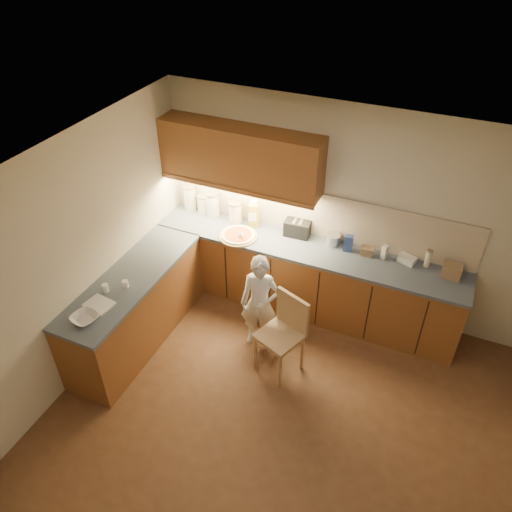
% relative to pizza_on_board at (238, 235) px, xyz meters
% --- Properties ---
extents(room, '(4.54, 4.50, 2.62)m').
position_rel_pizza_on_board_xyz_m(room, '(1.19, -1.56, 0.74)').
color(room, '#56341D').
rests_on(room, ground).
extents(l_counter, '(3.77, 2.62, 0.92)m').
position_rel_pizza_on_board_xyz_m(l_counter, '(0.27, -0.32, -0.48)').
color(l_counter, brown).
rests_on(l_counter, ground).
extents(backsplash, '(3.75, 0.02, 0.58)m').
position_rel_pizza_on_board_xyz_m(backsplash, '(0.82, 0.42, 0.27)').
color(backsplash, beige).
rests_on(backsplash, l_counter).
extents(upper_cabinets, '(1.95, 0.36, 0.73)m').
position_rel_pizza_on_board_xyz_m(upper_cabinets, '(-0.08, 0.26, 0.91)').
color(upper_cabinets, brown).
rests_on(upper_cabinets, ground).
extents(pizza_on_board, '(0.47, 0.47, 0.19)m').
position_rel_pizza_on_board_xyz_m(pizza_on_board, '(0.00, 0.00, 0.00)').
color(pizza_on_board, tan).
rests_on(pizza_on_board, l_counter).
extents(child, '(0.49, 0.37, 1.21)m').
position_rel_pizza_on_board_xyz_m(child, '(0.58, -0.67, -0.34)').
color(child, white).
rests_on(child, ground).
extents(wooden_chair, '(0.55, 0.55, 0.95)m').
position_rel_pizza_on_board_xyz_m(wooden_chair, '(0.95, -0.88, -0.39)').
color(wooden_chair, tan).
rests_on(wooden_chair, ground).
extents(mixing_bowl, '(0.30, 0.30, 0.06)m').
position_rel_pizza_on_board_xyz_m(mixing_bowl, '(-0.76, -1.91, 0.01)').
color(mixing_bowl, silver).
rests_on(mixing_bowl, l_counter).
extents(canister_a, '(0.17, 0.17, 0.34)m').
position_rel_pizza_on_board_xyz_m(canister_a, '(-0.85, 0.34, 0.15)').
color(canister_a, beige).
rests_on(canister_a, l_counter).
extents(canister_b, '(0.15, 0.15, 0.26)m').
position_rel_pizza_on_board_xyz_m(canister_b, '(-0.65, 0.32, 0.11)').
color(canister_b, white).
rests_on(canister_b, l_counter).
extents(canister_c, '(0.17, 0.17, 0.33)m').
position_rel_pizza_on_board_xyz_m(canister_c, '(-0.51, 0.31, 0.14)').
color(canister_c, silver).
rests_on(canister_c, l_counter).
extents(canister_d, '(0.17, 0.17, 0.28)m').
position_rel_pizza_on_board_xyz_m(canister_d, '(-0.18, 0.29, 0.12)').
color(canister_d, white).
rests_on(canister_d, l_counter).
extents(oil_jug, '(0.14, 0.13, 0.36)m').
position_rel_pizza_on_board_xyz_m(oil_jug, '(0.07, 0.30, 0.14)').
color(oil_jug, '#AF9B23').
rests_on(oil_jug, l_counter).
extents(toaster, '(0.32, 0.19, 0.20)m').
position_rel_pizza_on_board_xyz_m(toaster, '(0.64, 0.32, 0.08)').
color(toaster, black).
rests_on(toaster, l_counter).
extents(steel_pot, '(0.18, 0.18, 0.14)m').
position_rel_pizza_on_board_xyz_m(steel_pot, '(1.09, 0.31, 0.05)').
color(steel_pot, '#B9B9BE').
rests_on(steel_pot, l_counter).
extents(blue_box, '(0.11, 0.09, 0.20)m').
position_rel_pizza_on_board_xyz_m(blue_box, '(1.28, 0.26, 0.08)').
color(blue_box, '#2E428A').
rests_on(blue_box, l_counter).
extents(card_box_a, '(0.15, 0.11, 0.10)m').
position_rel_pizza_on_board_xyz_m(card_box_a, '(1.51, 0.27, 0.03)').
color(card_box_a, '#A07E56').
rests_on(card_box_a, l_counter).
extents(white_bottle, '(0.08, 0.08, 0.18)m').
position_rel_pizza_on_board_xyz_m(white_bottle, '(1.70, 0.28, 0.07)').
color(white_bottle, white).
rests_on(white_bottle, l_counter).
extents(flat_pack, '(0.21, 0.18, 0.07)m').
position_rel_pizza_on_board_xyz_m(flat_pack, '(1.96, 0.32, 0.02)').
color(flat_pack, white).
rests_on(flat_pack, l_counter).
extents(tall_jar, '(0.07, 0.07, 0.22)m').
position_rel_pizza_on_board_xyz_m(tall_jar, '(2.17, 0.33, 0.09)').
color(tall_jar, white).
rests_on(tall_jar, l_counter).
extents(card_box_b, '(0.20, 0.16, 0.15)m').
position_rel_pizza_on_board_xyz_m(card_box_b, '(2.44, 0.25, 0.06)').
color(card_box_b, '#997752').
rests_on(card_box_b, l_counter).
extents(dough_cloth, '(0.30, 0.25, 0.02)m').
position_rel_pizza_on_board_xyz_m(dough_cloth, '(-0.77, -1.67, -0.01)').
color(dough_cloth, silver).
rests_on(dough_cloth, l_counter).
extents(spice_jar_a, '(0.08, 0.08, 0.09)m').
position_rel_pizza_on_board_xyz_m(spice_jar_a, '(-0.84, -1.47, 0.02)').
color(spice_jar_a, white).
rests_on(spice_jar_a, l_counter).
extents(spice_jar_b, '(0.07, 0.07, 0.08)m').
position_rel_pizza_on_board_xyz_m(spice_jar_b, '(-0.69, -1.32, 0.02)').
color(spice_jar_b, white).
rests_on(spice_jar_b, l_counter).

